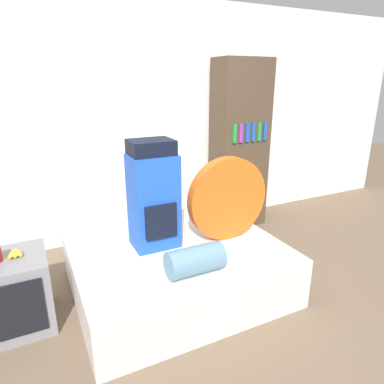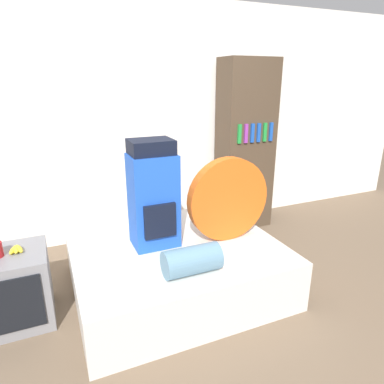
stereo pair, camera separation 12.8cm
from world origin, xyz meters
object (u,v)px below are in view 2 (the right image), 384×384
object	(u,v)px
television	(11,289)
bookshelf	(245,146)
sleeping_roll	(192,260)
backpack	(153,196)
tent_bag	(228,199)

from	to	relation	value
television	bookshelf	xyz separation A→B (m)	(2.56, 0.91, 0.72)
sleeping_roll	bookshelf	distance (m)	2.03
backpack	bookshelf	bearing A→B (deg)	32.44
sleeping_roll	backpack	bearing A→B (deg)	100.63
backpack	tent_bag	world-z (taller)	backpack
sleeping_roll	tent_bag	bearing A→B (deg)	38.43
backpack	tent_bag	xyz separation A→B (m)	(0.62, -0.15, -0.07)
television	tent_bag	bearing A→B (deg)	-4.66
sleeping_roll	television	distance (m)	1.37
sleeping_roll	bookshelf	bearing A→B (deg)	47.76
backpack	television	xyz separation A→B (m)	(-1.13, -0.00, -0.58)
television	bookshelf	world-z (taller)	bookshelf
tent_bag	sleeping_roll	world-z (taller)	tent_bag
television	sleeping_roll	bearing A→B (deg)	-24.05
tent_bag	television	distance (m)	1.83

